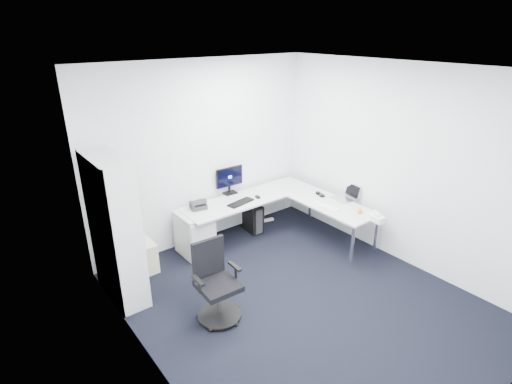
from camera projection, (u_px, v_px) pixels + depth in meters
ground at (299, 301)px, 4.85m from camera, size 4.20×4.20×0.00m
ceiling at (311, 70)px, 3.81m from camera, size 4.20×4.20×0.00m
wall_back at (204, 154)px, 5.86m from camera, size 3.60×0.02×2.70m
wall_left at (148, 252)px, 3.31m from camera, size 0.02×4.20×2.70m
wall_right at (401, 166)px, 5.35m from camera, size 0.02×4.20×2.70m
l_desk at (263, 223)px, 6.05m from camera, size 2.21×1.24×0.65m
drawer_pedestal at (195, 233)px, 5.76m from camera, size 0.42×0.52×0.64m
bookshelf at (115, 230)px, 4.64m from camera, size 0.35×0.90×1.79m
task_chair at (218, 284)px, 4.39m from camera, size 0.54×0.54×0.92m
black_pc_tower at (251, 217)px, 6.48m from camera, size 0.25×0.49×0.46m
beige_pc_tower at (145, 255)px, 5.43m from camera, size 0.20×0.44×0.42m
power_strip at (265, 221)px, 6.81m from camera, size 0.32×0.13×0.04m
monitor at (230, 180)px, 6.21m from camera, size 0.47×0.16×0.45m
black_keyboard at (241, 203)px, 5.94m from camera, size 0.45×0.23×0.02m
mouse at (258, 197)px, 6.13m from camera, size 0.07×0.10×0.03m
desk_phone at (198, 203)px, 5.75m from camera, size 0.25×0.25×0.15m
laptop at (343, 193)px, 6.02m from camera, size 0.37×0.36×0.22m
white_keyboard at (325, 206)px, 5.84m from camera, size 0.15×0.45×0.01m
headphones at (320, 194)px, 6.22m from camera, size 0.16×0.21×0.05m
orange_fruit at (360, 211)px, 5.61m from camera, size 0.08×0.08×0.08m
tissue_box at (376, 218)px, 5.39m from camera, size 0.15×0.25×0.08m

